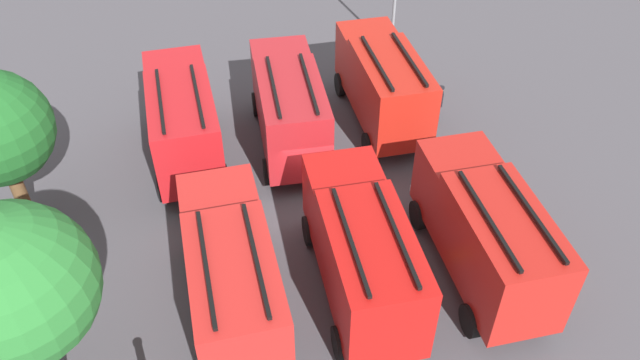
{
  "coord_description": "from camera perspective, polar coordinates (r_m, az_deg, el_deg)",
  "views": [
    {
      "loc": [
        -16.95,
        5.13,
        16.85
      ],
      "look_at": [
        0.0,
        0.0,
        1.4
      ],
      "focal_mm": 35.04,
      "sensor_mm": 36.0,
      "label": 1
    }
  ],
  "objects": [
    {
      "name": "fire_truck_5",
      "position": [
        25.98,
        -12.43,
        5.58
      ],
      "size": [
        7.29,
        2.98,
        3.88
      ],
      "rotation": [
        0.0,
        0.0,
        -0.04
      ],
      "color": "#AD161B",
      "rests_on": "ground"
    },
    {
      "name": "traffic_cone_1",
      "position": [
        23.45,
        21.92,
        -7.69
      ],
      "size": [
        0.43,
        0.43,
        0.62
      ],
      "primitive_type": "cone",
      "color": "#F2600C",
      "rests_on": "ground"
    },
    {
      "name": "fire_truck_2",
      "position": [
        20.02,
        3.81,
        -6.24
      ],
      "size": [
        7.38,
        3.26,
        3.88
      ],
      "rotation": [
        0.0,
        0.0,
        -0.09
      ],
      "color": "#AE120F",
      "rests_on": "ground"
    },
    {
      "name": "fire_truck_3",
      "position": [
        26.16,
        -2.86,
        6.88
      ],
      "size": [
        7.44,
        3.46,
        3.88
      ],
      "rotation": [
        0.0,
        0.0,
        -0.12
      ],
      "color": "maroon",
      "rests_on": "ground"
    },
    {
      "name": "fire_truck_1",
      "position": [
        27.76,
        5.74,
        8.92
      ],
      "size": [
        7.35,
        3.16,
        3.88
      ],
      "rotation": [
        0.0,
        0.0,
        -0.07
      ],
      "color": "#AB1C13",
      "rests_on": "ground"
    },
    {
      "name": "fire_truck_4",
      "position": [
        19.49,
        -8.1,
        -8.38
      ],
      "size": [
        7.31,
        3.03,
        3.88
      ],
      "rotation": [
        0.0,
        0.0,
        -0.05
      ],
      "color": "#AF1F1C",
      "rests_on": "ground"
    },
    {
      "name": "firefighter_3",
      "position": [
        23.43,
        19.14,
        -4.22
      ],
      "size": [
        0.48,
        0.41,
        1.82
      ],
      "rotation": [
        0.0,
        0.0,
        5.2
      ],
      "color": "black",
      "rests_on": "ground"
    },
    {
      "name": "firefighter_2",
      "position": [
        28.94,
        10.85,
        7.07
      ],
      "size": [
        0.48,
        0.38,
        1.75
      ],
      "rotation": [
        0.0,
        0.0,
        4.34
      ],
      "color": "black",
      "rests_on": "ground"
    },
    {
      "name": "tree_1",
      "position": [
        17.56,
        -26.43,
        -8.81
      ],
      "size": [
        4.42,
        4.42,
        6.85
      ],
      "color": "brown",
      "rests_on": "ground"
    },
    {
      "name": "traffic_cone_2",
      "position": [
        22.79,
        21.05,
        -9.02
      ],
      "size": [
        0.49,
        0.49,
        0.69
      ],
      "primitive_type": "cone",
      "color": "#F2600C",
      "rests_on": "ground"
    },
    {
      "name": "ground_plane",
      "position": [
        24.44,
        -0.0,
        -2.47
      ],
      "size": [
        50.77,
        50.77,
        0.0
      ],
      "primitive_type": "plane",
      "color": "#423F44"
    },
    {
      "name": "traffic_cone_0",
      "position": [
        22.29,
        7.79,
        -7.29
      ],
      "size": [
        0.44,
        0.44,
        0.63
      ],
      "primitive_type": "cone",
      "color": "#F2600C",
      "rests_on": "ground"
    },
    {
      "name": "fire_truck_0",
      "position": [
        21.27,
        14.85,
        -4.35
      ],
      "size": [
        7.35,
        3.15,
        3.88
      ],
      "rotation": [
        0.0,
        0.0,
        -0.07
      ],
      "color": "#A41B15",
      "rests_on": "ground"
    }
  ]
}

